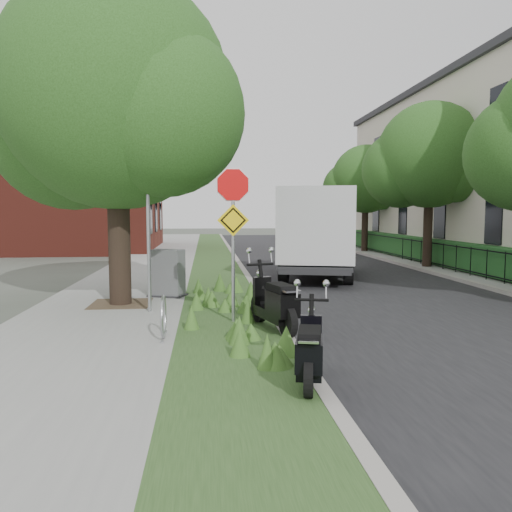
{
  "coord_description": "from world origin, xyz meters",
  "views": [
    {
      "loc": [
        -1.95,
        -9.36,
        2.34
      ],
      "look_at": [
        -0.77,
        2.25,
        1.3
      ],
      "focal_mm": 35.0,
      "sensor_mm": 36.0,
      "label": 1
    }
  ],
  "objects_px": {
    "utility_cabinet": "(167,274)",
    "scooter_far": "(310,357)",
    "sign_assembly": "(233,212)",
    "scooter_near": "(277,308)",
    "box_truck": "(318,229)"
  },
  "relations": [
    {
      "from": "sign_assembly",
      "to": "utility_cabinet",
      "type": "xyz_separation_m",
      "value": [
        -1.56,
        3.24,
        -1.62
      ]
    },
    {
      "from": "scooter_far",
      "to": "box_truck",
      "type": "relative_size",
      "value": 0.26
    },
    {
      "from": "scooter_far",
      "to": "box_truck",
      "type": "bearing_deg",
      "value": 76.74
    },
    {
      "from": "box_truck",
      "to": "scooter_far",
      "type": "bearing_deg",
      "value": -103.26
    },
    {
      "from": "sign_assembly",
      "to": "scooter_far",
      "type": "distance_m",
      "value": 4.32
    },
    {
      "from": "sign_assembly",
      "to": "scooter_near",
      "type": "bearing_deg",
      "value": -50.54
    },
    {
      "from": "scooter_far",
      "to": "utility_cabinet",
      "type": "height_order",
      "value": "utility_cabinet"
    },
    {
      "from": "scooter_far",
      "to": "sign_assembly",
      "type": "bearing_deg",
      "value": 101.19
    },
    {
      "from": "scooter_near",
      "to": "box_truck",
      "type": "relative_size",
      "value": 0.3
    },
    {
      "from": "box_truck",
      "to": "sign_assembly",
      "type": "bearing_deg",
      "value": -114.91
    },
    {
      "from": "utility_cabinet",
      "to": "scooter_far",
      "type": "bearing_deg",
      "value": -71.87
    },
    {
      "from": "scooter_near",
      "to": "scooter_far",
      "type": "xyz_separation_m",
      "value": [
        -0.0,
        -2.91,
        -0.07
      ]
    },
    {
      "from": "sign_assembly",
      "to": "scooter_far",
      "type": "xyz_separation_m",
      "value": [
        0.76,
        -3.83,
        -1.83
      ]
    },
    {
      "from": "sign_assembly",
      "to": "box_truck",
      "type": "distance_m",
      "value": 8.03
    },
    {
      "from": "sign_assembly",
      "to": "scooter_near",
      "type": "height_order",
      "value": "sign_assembly"
    }
  ]
}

